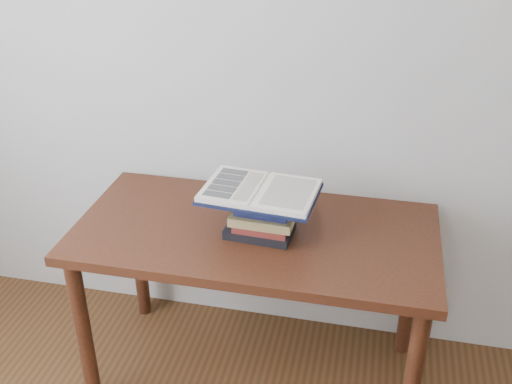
# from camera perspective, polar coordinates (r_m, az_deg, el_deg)

# --- Properties ---
(desk) EXTENTS (1.32, 0.66, 0.71)m
(desk) POSITION_cam_1_polar(r_m,az_deg,el_deg) (2.25, -0.08, -5.68)
(desk) COLOR #482112
(desk) RESTS_ON ground
(book_stack) EXTENTS (0.25, 0.19, 0.15)m
(book_stack) POSITION_cam_1_polar(r_m,az_deg,el_deg) (2.13, 0.65, -2.17)
(book_stack) COLOR black
(book_stack) RESTS_ON desk
(open_book) EXTENTS (0.42, 0.31, 0.03)m
(open_book) POSITION_cam_1_polar(r_m,az_deg,el_deg) (2.09, 0.40, 0.04)
(open_book) COLOR black
(open_book) RESTS_ON book_stack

